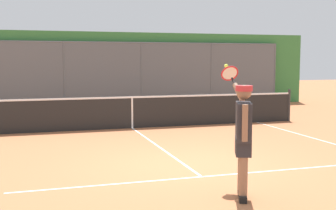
% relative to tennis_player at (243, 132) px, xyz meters
% --- Properties ---
extents(ground_plane, '(60.00, 60.00, 0.00)m').
position_rel_tennis_player_xyz_m(ground_plane, '(0.14, -2.14, -0.99)').
color(ground_plane, '#B76B42').
extents(court_line_markings, '(8.44, 10.43, 0.01)m').
position_rel_tennis_player_xyz_m(court_line_markings, '(0.14, -0.97, -0.99)').
color(court_line_markings, white).
rests_on(court_line_markings, ground).
extents(fence_backdrop, '(19.20, 1.37, 3.22)m').
position_rel_tennis_player_xyz_m(fence_backdrop, '(0.14, -13.15, 0.60)').
color(fence_backdrop, '#565B60').
rests_on(fence_backdrop, ground).
extents(tennis_net, '(10.84, 0.09, 1.07)m').
position_rel_tennis_player_xyz_m(tennis_net, '(0.14, -6.99, -0.50)').
color(tennis_net, '#2D2D2D').
rests_on(tennis_net, ground).
extents(tennis_player, '(0.52, 1.39, 1.98)m').
position_rel_tennis_player_xyz_m(tennis_player, '(0.00, 0.00, 0.00)').
color(tennis_player, black).
rests_on(tennis_player, ground).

